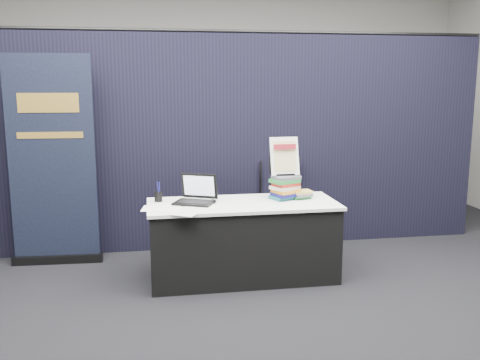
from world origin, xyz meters
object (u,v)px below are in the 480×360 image
(display_table, at_px, (243,240))
(laptop, at_px, (194,196))
(book_stack_short, at_px, (302,195))
(book_stack_tall, at_px, (285,187))
(pullup_banner, at_px, (53,173))
(stacking_chair, at_px, (283,200))
(info_sign, at_px, (285,157))

(display_table, height_order, laptop, laptop)
(display_table, relative_size, book_stack_short, 8.49)
(laptop, relative_size, book_stack_short, 2.03)
(book_stack_tall, height_order, book_stack_short, book_stack_tall)
(book_stack_tall, height_order, pullup_banner, pullup_banner)
(display_table, xyz_separation_m, book_stack_short, (0.60, 0.08, 0.41))
(display_table, relative_size, pullup_banner, 0.83)
(book_stack_short, distance_m, pullup_banner, 2.55)
(laptop, xyz_separation_m, pullup_banner, (-1.38, 0.69, 0.14))
(display_table, bearing_deg, pullup_banner, 157.62)
(laptop, xyz_separation_m, book_stack_tall, (0.90, 0.02, 0.05))
(display_table, xyz_separation_m, pullup_banner, (-1.84, 0.76, 0.58))
(stacking_chair, bearing_deg, pullup_banner, -158.15)
(book_stack_tall, bearing_deg, info_sign, 90.00)
(display_table, distance_m, info_sign, 0.91)
(display_table, relative_size, info_sign, 4.70)
(book_stack_short, bearing_deg, display_table, -172.89)
(book_stack_tall, relative_size, stacking_chair, 0.29)
(laptop, distance_m, book_stack_short, 1.07)
(display_table, relative_size, book_stack_tall, 6.06)
(laptop, bearing_deg, book_stack_short, 25.43)
(laptop, relative_size, info_sign, 1.12)
(stacking_chair, bearing_deg, book_stack_tall, -82.41)
(display_table, xyz_separation_m, book_stack_tall, (0.43, 0.09, 0.49))
(info_sign, height_order, pullup_banner, pullup_banner)
(display_table, height_order, book_stack_tall, book_stack_tall)
(book_stack_tall, xyz_separation_m, book_stack_short, (0.17, -0.01, -0.08))
(book_stack_tall, bearing_deg, display_table, -168.75)
(book_stack_short, height_order, info_sign, info_sign)
(laptop, height_order, book_stack_tall, laptop)
(display_table, distance_m, book_stack_tall, 0.66)
(pullup_banner, xyz_separation_m, stacking_chair, (2.45, 0.04, -0.38))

